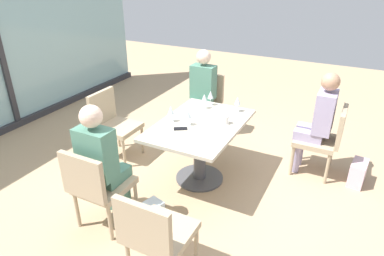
{
  "coord_description": "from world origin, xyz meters",
  "views": [
    {
      "loc": [
        -3.05,
        -1.46,
        2.34
      ],
      "look_at": [
        0.0,
        0.1,
        0.65
      ],
      "focal_mm": 31.8,
      "sensor_mm": 36.0,
      "label": 1
    }
  ],
  "objects": [
    {
      "name": "chair_side_end",
      "position": [
        -1.45,
        -0.33,
        0.5
      ],
      "size": [
        0.5,
        0.46,
        0.87
      ],
      "color": "tan",
      "rests_on": "ground_plane"
    },
    {
      "name": "ground_plane",
      "position": [
        0.0,
        0.0,
        0.0
      ],
      "size": [
        12.0,
        12.0,
        0.0
      ],
      "primitive_type": "plane",
      "color": "tan"
    },
    {
      "name": "wine_glass_1",
      "position": [
        -0.1,
        0.1,
        0.86
      ],
      "size": [
        0.07,
        0.07,
        0.18
      ],
      "color": "silver",
      "rests_on": "dining_table_main"
    },
    {
      "name": "wine_glass_3",
      "position": [
        0.5,
        -0.25,
        0.86
      ],
      "size": [
        0.07,
        0.07,
        0.18
      ],
      "color": "silver",
      "rests_on": "dining_table_main"
    },
    {
      "name": "handbag_1",
      "position": [
        -0.99,
        0.06,
        0.14
      ],
      "size": [
        0.33,
        0.24,
        0.28
      ],
      "primitive_type": "cube",
      "rotation": [
        0.0,
        0.0,
        -0.28
      ],
      "color": "silver",
      "rests_on": "ground_plane"
    },
    {
      "name": "chair_far_left",
      "position": [
        -1.16,
        0.49,
        0.5
      ],
      "size": [
        0.5,
        0.46,
        0.87
      ],
      "color": "tan",
      "rests_on": "ground_plane"
    },
    {
      "name": "chair_near_window",
      "position": [
        0.0,
        1.24,
        0.5
      ],
      "size": [
        0.46,
        0.51,
        0.87
      ],
      "color": "tan",
      "rests_on": "ground_plane"
    },
    {
      "name": "person_front_right",
      "position": [
        0.78,
        -1.13,
        0.7
      ],
      "size": [
        0.34,
        0.39,
        1.26
      ],
      "color": "#9E93B7",
      "rests_on": "ground_plane"
    },
    {
      "name": "wine_glass_4",
      "position": [
        0.4,
        0.14,
        0.86
      ],
      "size": [
        0.07,
        0.07,
        0.18
      ],
      "color": "silver",
      "rests_on": "dining_table_main"
    },
    {
      "name": "handbag_0",
      "position": [
        0.75,
        -1.67,
        0.14
      ],
      "size": [
        0.32,
        0.19,
        0.28
      ],
      "primitive_type": "cube",
      "rotation": [
        0.0,
        0.0,
        -0.11
      ],
      "color": "beige",
      "rests_on": "ground_plane"
    },
    {
      "name": "wine_glass_0",
      "position": [
        -0.1,
        0.31,
        0.86
      ],
      "size": [
        0.07,
        0.07,
        0.18
      ],
      "color": "silver",
      "rests_on": "dining_table_main"
    },
    {
      "name": "wine_glass_2",
      "position": [
        0.54,
        0.12,
        0.86
      ],
      "size": [
        0.07,
        0.07,
        0.18
      ],
      "color": "silver",
      "rests_on": "dining_table_main"
    },
    {
      "name": "chair_front_right",
      "position": [
        0.78,
        -1.24,
        0.5
      ],
      "size": [
        0.46,
        0.5,
        0.87
      ],
      "color": "tan",
      "rests_on": "ground_plane"
    },
    {
      "name": "person_far_left",
      "position": [
        -1.05,
        0.49,
        0.7
      ],
      "size": [
        0.39,
        0.34,
        1.26
      ],
      "color": "#4C7F6B",
      "rests_on": "ground_plane"
    },
    {
      "name": "cell_phone_on_table",
      "position": [
        -0.22,
        0.12,
        0.73
      ],
      "size": [
        0.13,
        0.16,
        0.01
      ],
      "primitive_type": "cube",
      "rotation": [
        0.0,
        0.0,
        0.54
      ],
      "color": "black",
      "rests_on": "dining_table_main"
    },
    {
      "name": "coffee_cup",
      "position": [
        0.12,
        -0.25,
        0.78
      ],
      "size": [
        0.08,
        0.08,
        0.09
      ],
      "primitive_type": "cylinder",
      "color": "white",
      "rests_on": "dining_table_main"
    },
    {
      "name": "chair_far_right",
      "position": [
        1.16,
        0.49,
        0.5
      ],
      "size": [
        0.5,
        0.46,
        0.87
      ],
      "color": "tan",
      "rests_on": "ground_plane"
    },
    {
      "name": "dining_table_main",
      "position": [
        0.0,
        0.0,
        0.54
      ],
      "size": [
        1.28,
        0.87,
        0.73
      ],
      "color": "#BCB29E",
      "rests_on": "ground_plane"
    },
    {
      "name": "person_far_right",
      "position": [
        1.05,
        0.49,
        0.7
      ],
      "size": [
        0.39,
        0.34,
        1.26
      ],
      "color": "#4C7F6B",
      "rests_on": "ground_plane"
    }
  ]
}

